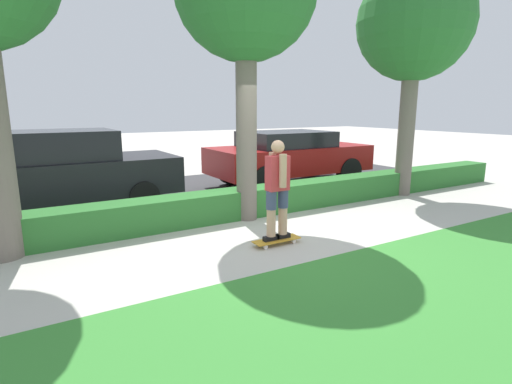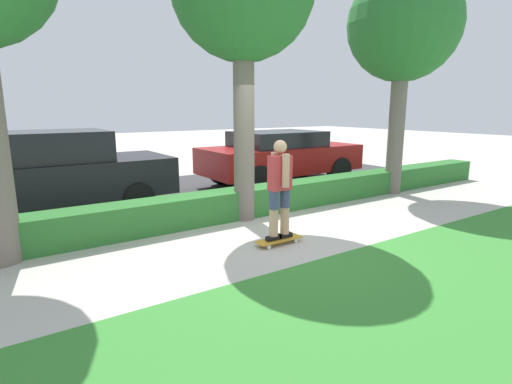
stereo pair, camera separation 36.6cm
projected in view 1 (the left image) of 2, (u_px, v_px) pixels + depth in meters
ground_plane at (277, 241)px, 6.45m from camera, size 60.00×60.00×0.00m
grass_lawn_strip at (447, 325)px, 3.93m from camera, size 16.26×4.00×0.01m
street_asphalt at (184, 193)px, 9.98m from camera, size 16.26×5.00×0.01m
hedge_row at (232, 204)px, 7.74m from camera, size 16.26×0.60×0.55m
skateboard at (277, 240)px, 6.25m from camera, size 0.78×0.24×0.09m
skater_person at (277, 188)px, 6.08m from camera, size 0.48×0.40×1.55m
tree_far at (414, 26)px, 9.11m from camera, size 2.61×2.61×5.32m
parked_car_front at (59, 171)px, 8.15m from camera, size 4.64×1.94×1.66m
parked_car_middle at (289, 156)px, 11.01m from camera, size 4.48×2.00×1.48m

